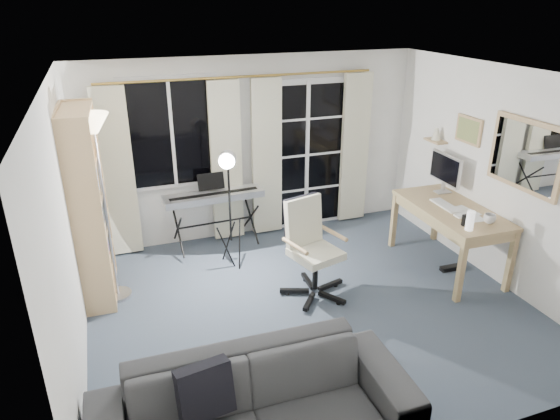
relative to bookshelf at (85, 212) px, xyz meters
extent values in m
cube|color=#394653|center=(2.13, -1.04, -0.99)|extent=(4.50, 4.00, 0.02)
cube|color=white|center=(1.08, 0.94, 0.52)|extent=(1.20, 0.06, 1.40)
cube|color=black|center=(1.08, 0.91, 0.52)|extent=(1.10, 0.02, 1.30)
cube|color=white|center=(1.08, 0.90, 0.52)|extent=(0.04, 0.03, 1.30)
cube|color=white|center=(2.88, 0.94, 0.04)|extent=(1.32, 0.06, 2.11)
cube|color=black|center=(2.58, 0.91, 0.04)|extent=(0.55, 0.02, 1.95)
cube|color=black|center=(3.18, 0.91, 0.04)|extent=(0.55, 0.02, 1.95)
cube|color=white|center=(2.88, 0.90, 0.04)|extent=(0.05, 0.04, 2.05)
cube|color=white|center=(2.88, 0.90, -0.43)|extent=(1.15, 0.03, 0.03)
cube|color=white|center=(2.88, 0.90, 0.07)|extent=(1.15, 0.03, 0.03)
cube|color=white|center=(2.88, 0.90, 0.57)|extent=(1.15, 0.03, 0.03)
cylinder|color=gold|center=(1.98, 0.86, 1.17)|extent=(3.50, 0.03, 0.03)
cube|color=#EBEBC0|center=(0.38, 0.84, 0.10)|extent=(0.40, 0.07, 2.10)
cube|color=#EBEBC0|center=(1.73, 0.84, 0.10)|extent=(0.40, 0.07, 2.10)
cube|color=#EBEBC0|center=(2.28, 0.84, 0.10)|extent=(0.40, 0.07, 2.10)
cube|color=#EBEBC0|center=(3.58, 0.84, 0.10)|extent=(0.40, 0.07, 2.10)
cube|color=tan|center=(0.02, -0.45, 0.05)|extent=(0.33, 0.05, 2.07)
cube|color=tan|center=(0.06, 0.48, 0.05)|extent=(0.33, 0.05, 2.07)
cube|color=tan|center=(-0.11, 0.02, 0.05)|extent=(0.07, 0.93, 2.07)
cube|color=tan|center=(0.04, 0.02, -0.95)|extent=(0.37, 0.94, 0.03)
cube|color=tan|center=(0.04, 0.02, -0.57)|extent=(0.37, 0.94, 0.03)
cube|color=tan|center=(0.04, 0.02, -0.17)|extent=(0.37, 0.94, 0.03)
cube|color=tan|center=(0.04, 0.02, 0.22)|extent=(0.37, 0.94, 0.03)
cube|color=tan|center=(0.04, 0.02, 0.61)|extent=(0.37, 0.94, 0.03)
cube|color=tan|center=(0.04, 0.02, 1.06)|extent=(0.37, 0.94, 0.03)
cube|color=silver|center=(0.04, -0.37, -0.42)|extent=(0.23, 0.07, 0.27)
cube|color=#A18B43|center=(0.05, -0.26, -0.45)|extent=(0.23, 0.05, 0.21)
cube|color=#393939|center=(0.05, -0.18, -0.43)|extent=(0.23, 0.05, 0.24)
cube|color=#A18B43|center=(0.05, -0.10, -0.40)|extent=(0.23, 0.05, 0.31)
cube|color=silver|center=(0.06, -0.02, -0.43)|extent=(0.23, 0.06, 0.24)
cube|color=#9A2C36|center=(0.06, 0.07, -0.43)|extent=(0.23, 0.05, 0.25)
cube|color=#3A69B0|center=(0.06, 0.15, -0.43)|extent=(0.23, 0.06, 0.25)
cube|color=#A18B43|center=(0.07, 0.24, -0.44)|extent=(0.23, 0.04, 0.24)
cube|color=#9A2C36|center=(0.07, 0.32, -0.43)|extent=(0.23, 0.07, 0.25)
cube|color=#393939|center=(0.08, 0.41, -0.42)|extent=(0.23, 0.04, 0.27)
cube|color=#3A69B0|center=(0.04, -0.37, -0.02)|extent=(0.23, 0.04, 0.28)
cube|color=#393939|center=(0.04, -0.29, -0.02)|extent=(0.23, 0.07, 0.28)
cube|color=#393939|center=(0.05, -0.19, -0.04)|extent=(0.23, 0.05, 0.24)
cube|color=#3A69B0|center=(0.05, -0.11, -0.05)|extent=(0.23, 0.04, 0.22)
cube|color=#3A69B0|center=(0.06, -0.04, -0.04)|extent=(0.23, 0.05, 0.24)
cube|color=#393939|center=(0.06, 0.04, -0.02)|extent=(0.23, 0.04, 0.28)
cube|color=#393939|center=(0.06, 0.12, -0.05)|extent=(0.23, 0.06, 0.23)
cube|color=#CDCE4D|center=(0.07, 0.20, -0.04)|extent=(0.23, 0.05, 0.24)
cube|color=#A18B43|center=(0.07, 0.29, -0.04)|extent=(0.23, 0.04, 0.25)
cube|color=#393939|center=(0.07, 0.36, -0.04)|extent=(0.23, 0.04, 0.24)
cube|color=#9A2C36|center=(0.04, -0.37, 0.38)|extent=(0.23, 0.05, 0.29)
cube|color=#393939|center=(0.04, -0.29, 0.34)|extent=(0.23, 0.04, 0.22)
cube|color=silver|center=(0.05, -0.22, 0.39)|extent=(0.23, 0.04, 0.31)
cube|color=silver|center=(0.05, -0.14, 0.37)|extent=(0.23, 0.05, 0.28)
cube|color=#A18B43|center=(0.05, -0.07, 0.35)|extent=(0.23, 0.04, 0.23)
cube|color=#3A69B0|center=(0.06, 0.01, 0.35)|extent=(0.23, 0.05, 0.24)
cylinder|color=#B2B2B7|center=(0.20, -0.14, -0.96)|extent=(0.31, 0.31, 0.03)
cylinder|color=#B2B2B7|center=(0.20, -0.14, -0.01)|extent=(0.03, 0.03, 1.88)
cone|color=#FFE5B2|center=(0.20, -0.14, 0.95)|extent=(0.34, 0.34, 0.19)
cylinder|color=black|center=(1.01, 0.64, -0.64)|extent=(0.05, 0.61, 0.56)
cylinder|color=black|center=(1.01, 0.64, -0.64)|extent=(0.05, 0.61, 0.56)
cylinder|color=black|center=(1.99, 0.69, -0.64)|extent=(0.05, 0.61, 0.56)
cylinder|color=black|center=(1.99, 0.69, -0.64)|extent=(0.05, 0.61, 0.56)
cylinder|color=black|center=(1.50, 0.66, -0.64)|extent=(0.98, 0.07, 0.02)
cube|color=silver|center=(1.50, 0.66, -0.27)|extent=(1.29, 0.38, 0.09)
cube|color=white|center=(1.50, 0.59, -0.23)|extent=(1.18, 0.19, 0.01)
cube|color=black|center=(1.50, 0.62, -0.22)|extent=(1.14, 0.13, 0.01)
cube|color=black|center=(1.50, 0.76, -0.10)|extent=(0.35, 0.09, 0.21)
cylinder|color=black|center=(1.66, 0.07, -0.71)|extent=(0.10, 0.22, 0.60)
cylinder|color=black|center=(1.56, 0.21, -0.71)|extent=(0.16, 0.19, 0.60)
cylinder|color=black|center=(1.49, 0.05, -0.71)|extent=(0.23, 0.06, 0.60)
cylinder|color=black|center=(1.57, 0.11, -0.12)|extent=(0.03, 0.03, 1.04)
cylinder|color=silver|center=(1.56, 0.07, 0.39)|extent=(0.22, 0.17, 0.20)
cylinder|color=white|center=(1.53, 0.01, 0.39)|extent=(0.17, 0.08, 0.17)
cube|color=black|center=(2.48, -0.79, -0.93)|extent=(0.33, 0.14, 0.04)
cylinder|color=black|center=(2.56, -0.77, -0.96)|extent=(0.06, 0.06, 0.05)
cube|color=black|center=(2.28, -0.63, -0.93)|extent=(0.07, 0.33, 0.04)
cylinder|color=black|center=(2.28, -0.55, -0.96)|extent=(0.06, 0.06, 0.05)
cube|color=black|center=(2.05, -0.77, -0.93)|extent=(0.32, 0.16, 0.04)
cylinder|color=black|center=(1.98, -0.75, -0.96)|extent=(0.06, 0.06, 0.05)
cube|color=black|center=(2.12, -1.03, -0.93)|extent=(0.24, 0.29, 0.04)
cylinder|color=black|center=(2.07, -1.09, -0.96)|extent=(0.06, 0.06, 0.05)
cube|color=black|center=(2.39, -1.04, -0.93)|extent=(0.22, 0.30, 0.04)
cylinder|color=black|center=(2.43, -1.11, -0.96)|extent=(0.06, 0.06, 0.05)
cylinder|color=black|center=(2.26, -0.85, -0.69)|extent=(0.08, 0.08, 0.41)
cube|color=beige|center=(2.26, -0.85, -0.47)|extent=(0.58, 0.58, 0.08)
cube|color=beige|center=(2.21, -0.64, -0.16)|extent=(0.47, 0.24, 0.54)
cube|color=black|center=(2.19, -0.60, -0.14)|extent=(0.44, 0.21, 0.49)
cylinder|color=tan|center=(2.00, -0.90, -0.31)|extent=(0.15, 0.41, 0.04)
cylinder|color=tan|center=(2.52, -0.76, -0.31)|extent=(0.15, 0.41, 0.04)
cube|color=#A98057|center=(4.01, -0.81, -0.22)|extent=(0.77, 1.48, 0.04)
cube|color=#A98057|center=(4.01, -0.81, -0.29)|extent=(0.73, 1.44, 0.10)
cube|color=#A98057|center=(3.67, -1.49, -0.61)|extent=(0.06, 0.06, 0.74)
cube|color=#A98057|center=(4.32, -1.51, -0.61)|extent=(0.06, 0.06, 0.74)
cube|color=#A98057|center=(3.70, -0.11, -0.61)|extent=(0.06, 0.06, 0.74)
cube|color=#A98057|center=(4.35, -0.12, -0.61)|extent=(0.06, 0.06, 0.74)
cube|color=silver|center=(4.21, -0.36, -0.19)|extent=(0.19, 0.13, 0.02)
cube|color=silver|center=(4.21, -0.36, -0.05)|extent=(0.04, 0.03, 0.23)
cube|color=silver|center=(4.21, -0.36, 0.12)|extent=(0.05, 0.57, 0.36)
cube|color=black|center=(4.19, -0.36, 0.12)|extent=(0.02, 0.52, 0.31)
cube|color=white|center=(3.96, -0.75, -0.19)|extent=(0.16, 0.44, 0.02)
cube|color=white|center=(3.90, -1.06, -0.18)|extent=(0.07, 0.11, 0.02)
cube|color=white|center=(4.06, -0.96, -0.19)|extent=(0.27, 0.34, 0.01)
cube|color=white|center=(4.02, -1.17, -0.19)|extent=(0.24, 0.18, 0.00)
cube|color=black|center=(3.81, -1.27, -0.13)|extent=(0.05, 0.04, 0.13)
cylinder|color=white|center=(3.79, -1.37, -0.09)|extent=(0.09, 0.09, 0.21)
cube|color=black|center=(4.06, -0.91, -0.95)|extent=(0.32, 0.09, 0.05)
imported|color=silver|center=(4.11, -1.31, -0.13)|extent=(0.13, 0.10, 0.13)
cube|color=tan|center=(4.35, -1.39, 0.57)|extent=(0.04, 0.94, 0.74)
cube|color=white|center=(4.33, -1.39, 0.57)|extent=(0.01, 0.84, 0.64)
cube|color=tan|center=(4.36, -0.49, 0.62)|extent=(0.03, 0.42, 0.32)
cube|color=#478E4F|center=(4.34, -0.49, 0.62)|extent=(0.00, 0.36, 0.26)
cube|color=tan|center=(4.29, 0.01, 0.37)|extent=(0.16, 0.30, 0.02)
cone|color=beige|center=(4.29, 0.01, 0.46)|extent=(0.12, 0.12, 0.15)
imported|color=#323335|center=(1.05, -2.59, -0.53)|extent=(2.31, 0.72, 0.90)
cube|color=black|center=(0.72, -2.47, -0.45)|extent=(0.41, 0.27, 0.40)
camera|label=1|loc=(0.31, -5.18, 2.06)|focal=32.00mm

